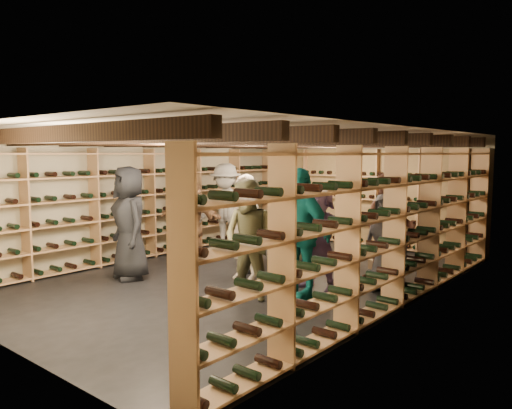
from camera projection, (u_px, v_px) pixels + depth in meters
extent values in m
plane|color=black|center=(248.00, 276.00, 8.39)|extent=(8.00, 8.00, 0.00)
cube|color=tan|center=(363.00, 191.00, 11.32)|extent=(5.50, 0.02, 2.40)
cube|color=tan|center=(144.00, 196.00, 10.01)|extent=(0.02, 8.00, 2.40)
cube|color=tan|center=(408.00, 219.00, 6.51)|extent=(0.02, 8.00, 2.40)
cube|color=beige|center=(248.00, 132.00, 8.14)|extent=(5.50, 8.00, 0.01)
cube|color=black|center=(41.00, 135.00, 5.48)|extent=(5.40, 0.12, 0.18)
cube|color=black|center=(109.00, 137.00, 6.15)|extent=(5.40, 0.12, 0.18)
cube|color=black|center=(165.00, 138.00, 6.82)|extent=(5.40, 0.12, 0.18)
cube|color=black|center=(210.00, 140.00, 7.49)|extent=(5.40, 0.12, 0.18)
cube|color=black|center=(248.00, 141.00, 8.15)|extent=(5.40, 0.12, 0.18)
cube|color=black|center=(280.00, 142.00, 8.82)|extent=(5.40, 0.12, 0.18)
cube|color=black|center=(308.00, 143.00, 9.49)|extent=(5.40, 0.12, 0.18)
cube|color=black|center=(332.00, 143.00, 10.16)|extent=(5.40, 0.12, 0.18)
cube|color=black|center=(353.00, 144.00, 10.83)|extent=(5.40, 0.12, 0.18)
cube|color=tan|center=(150.00, 203.00, 9.91)|extent=(0.32, 7.50, 2.15)
cube|color=tan|center=(394.00, 227.00, 6.64)|extent=(0.32, 7.50, 2.15)
cube|color=tan|center=(359.00, 197.00, 11.20)|extent=(4.70, 0.30, 2.15)
cube|color=tan|center=(284.00, 257.00, 9.51)|extent=(0.59, 0.51, 0.17)
cube|color=tan|center=(284.00, 248.00, 9.49)|extent=(0.59, 0.51, 0.17)
cube|color=tan|center=(284.00, 240.00, 9.47)|extent=(0.59, 0.51, 0.17)
cube|color=tan|center=(284.00, 231.00, 9.46)|extent=(0.59, 0.51, 0.17)
cube|color=tan|center=(284.00, 222.00, 9.44)|extent=(0.59, 0.51, 0.17)
cube|color=tan|center=(292.00, 259.00, 9.38)|extent=(0.59, 0.51, 0.17)
cube|color=tan|center=(293.00, 250.00, 9.36)|extent=(0.59, 0.51, 0.17)
cube|color=tan|center=(385.00, 266.00, 8.78)|extent=(0.58, 0.49, 0.17)
imported|color=black|center=(130.00, 223.00, 8.13)|extent=(1.04, 0.83, 1.85)
imported|color=black|center=(249.00, 225.00, 8.64)|extent=(0.68, 0.54, 1.63)
imported|color=brown|center=(250.00, 240.00, 6.97)|extent=(0.90, 0.74, 1.70)
imported|color=beige|center=(282.00, 236.00, 7.67)|extent=(1.14, 0.86, 1.57)
imported|color=#0E6E6E|center=(299.00, 233.00, 7.10)|extent=(1.15, 0.61, 1.86)
imported|color=brown|center=(191.00, 218.00, 9.98)|extent=(1.48, 0.93, 1.53)
imported|color=#23234A|center=(286.00, 221.00, 8.47)|extent=(0.94, 0.67, 1.81)
imported|color=gray|center=(245.00, 227.00, 8.09)|extent=(0.65, 0.45, 1.72)
imported|color=#432116|center=(389.00, 228.00, 7.90)|extent=(0.95, 0.80, 1.75)
imported|color=#9E988F|center=(226.00, 208.00, 10.39)|extent=(1.36, 1.06, 1.85)
imported|color=#23482A|center=(294.00, 221.00, 8.99)|extent=(1.04, 0.62, 1.67)
imported|color=slate|center=(318.00, 235.00, 7.59)|extent=(1.53, 0.57, 1.63)
imported|color=#36353A|center=(387.00, 242.00, 7.40)|extent=(0.74, 0.49, 1.49)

